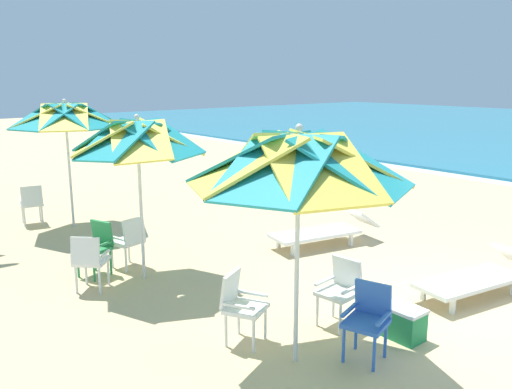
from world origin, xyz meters
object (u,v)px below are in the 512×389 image
object	(u,v)px
plastic_chair_4	(97,245)
sun_lounger_2	(324,230)
beach_umbrella_0	(299,162)
plastic_chair_3	(129,239)
cooler_box	(403,322)
plastic_chair_0	(368,316)
beach_umbrella_1	(138,139)
sun_lounger_1	(480,276)
plastic_chair_2	(240,303)
plastic_chair_5	(89,259)
plastic_chair_1	(341,287)
plastic_chair_6	(32,202)
beach_umbrella_2	(65,117)

from	to	relation	value
plastic_chair_4	sun_lounger_2	world-z (taller)	plastic_chair_4
beach_umbrella_0	plastic_chair_3	size ratio (longest dim) A/B	3.05
cooler_box	plastic_chair_0	bearing A→B (deg)	-88.81
plastic_chair_3	plastic_chair_4	world-z (taller)	same
plastic_chair_0	beach_umbrella_1	size ratio (longest dim) A/B	0.34
plastic_chair_4	sun_lounger_1	distance (m)	5.83
plastic_chair_2	beach_umbrella_1	xyz separation A→B (m)	(-2.59, 0.10, 1.69)
plastic_chair_0	plastic_chair_5	size ratio (longest dim) A/B	1.00
plastic_chair_2	plastic_chair_3	size ratio (longest dim) A/B	1.00
plastic_chair_2	sun_lounger_2	distance (m)	4.04
plastic_chair_1	plastic_chair_2	xyz separation A→B (m)	(-0.44, -1.27, 0.00)
plastic_chair_1	plastic_chair_2	bearing A→B (deg)	-108.98
plastic_chair_1	cooler_box	xyz separation A→B (m)	(0.74, 0.30, -0.30)
plastic_chair_0	plastic_chair_6	distance (m)	8.17
plastic_chair_2	cooler_box	xyz separation A→B (m)	(1.17, 1.57, -0.30)
beach_umbrella_2	plastic_chair_6	distance (m)	2.04
sun_lounger_2	plastic_chair_0	bearing A→B (deg)	-40.08
plastic_chair_5	plastic_chair_3	bearing A→B (deg)	120.49
beach_umbrella_0	sun_lounger_1	xyz separation A→B (m)	(0.36, 3.33, -1.96)
plastic_chair_0	sun_lounger_2	bearing A→B (deg)	139.92
beach_umbrella_0	plastic_chair_0	distance (m)	1.93
plastic_chair_4	sun_lounger_2	size ratio (longest dim) A/B	0.39
beach_umbrella_1	plastic_chair_0	bearing A→B (deg)	11.64
sun_lounger_1	plastic_chair_4	bearing A→B (deg)	-137.60
plastic_chair_3	cooler_box	xyz separation A→B (m)	(4.33, 1.42, -0.30)
plastic_chair_0	beach_umbrella_1	bearing A→B (deg)	-168.36
plastic_chair_0	plastic_chair_5	world-z (taller)	same
plastic_chair_1	sun_lounger_2	distance (m)	3.30
cooler_box	sun_lounger_2	bearing A→B (deg)	148.04
cooler_box	plastic_chair_6	bearing A→B (deg)	-167.29
beach_umbrella_1	plastic_chair_6	world-z (taller)	beach_umbrella_1
plastic_chair_2	plastic_chair_3	bearing A→B (deg)	177.38
beach_umbrella_2	plastic_chair_6	size ratio (longest dim) A/B	3.08
plastic_chair_6	sun_lounger_2	world-z (taller)	plastic_chair_6
cooler_box	plastic_chair_2	bearing A→B (deg)	-126.82
plastic_chair_1	plastic_chair_4	distance (m)	4.00
plastic_chair_1	plastic_chair_5	xyz separation A→B (m)	(-3.07, -2.02, 0.00)
sun_lounger_2	plastic_chair_3	bearing A→B (deg)	-109.48
beach_umbrella_1	cooler_box	bearing A→B (deg)	21.37
plastic_chair_2	cooler_box	size ratio (longest dim) A/B	1.73
plastic_chair_3	cooler_box	size ratio (longest dim) A/B	1.73
plastic_chair_0	plastic_chair_6	size ratio (longest dim) A/B	1.00
plastic_chair_6	plastic_chair_4	bearing A→B (deg)	-2.21
plastic_chair_0	plastic_chair_4	xyz separation A→B (m)	(-4.39, -1.27, 0.00)
plastic_chair_0	plastic_chair_1	xyz separation A→B (m)	(-0.75, 0.39, 0.00)
plastic_chair_4	plastic_chair_5	distance (m)	0.68
cooler_box	beach_umbrella_0	bearing A→B (deg)	-107.75
plastic_chair_0	plastic_chair_1	size ratio (longest dim) A/B	1.00
plastic_chair_5	beach_umbrella_2	bearing A→B (deg)	162.81
plastic_chair_1	plastic_chair_2	distance (m)	1.34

